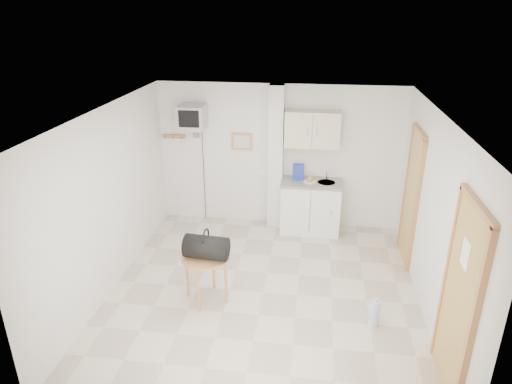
# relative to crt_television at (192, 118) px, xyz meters

# --- Properties ---
(ground) EXTENTS (4.50, 4.50, 0.00)m
(ground) POSITION_rel_crt_television_xyz_m (1.45, -2.02, -1.94)
(ground) COLOR beige
(ground) RESTS_ON ground
(room_envelope) EXTENTS (4.24, 4.54, 2.55)m
(room_envelope) POSITION_rel_crt_television_xyz_m (1.69, -1.93, -0.40)
(room_envelope) COLOR white
(room_envelope) RESTS_ON ground
(kitchenette) EXTENTS (1.03, 0.58, 2.10)m
(kitchenette) POSITION_rel_crt_television_xyz_m (2.02, -0.02, -1.13)
(kitchenette) COLOR white
(kitchenette) RESTS_ON ground
(crt_television) EXTENTS (0.44, 0.45, 2.15)m
(crt_television) POSITION_rel_crt_television_xyz_m (0.00, 0.00, 0.00)
(crt_television) COLOR slate
(crt_television) RESTS_ON ground
(round_table) EXTENTS (0.63, 0.63, 0.67)m
(round_table) POSITION_rel_crt_television_xyz_m (0.72, -2.28, -1.36)
(round_table) COLOR #A56C45
(round_table) RESTS_ON ground
(duffel_bag) EXTENTS (0.58, 0.36, 0.42)m
(duffel_bag) POSITION_rel_crt_television_xyz_m (0.75, -2.32, -1.11)
(duffel_bag) COLOR black
(duffel_bag) RESTS_ON round_table
(water_bottle) EXTENTS (0.13, 0.13, 0.39)m
(water_bottle) POSITION_rel_crt_television_xyz_m (2.89, -2.52, -1.76)
(water_bottle) COLOR #A6C6DC
(water_bottle) RESTS_ON ground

